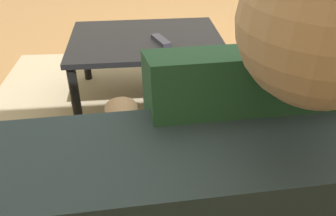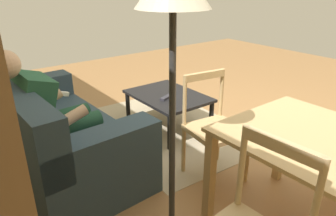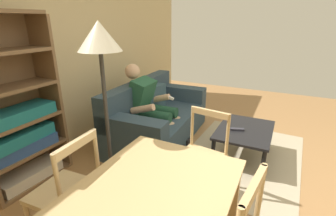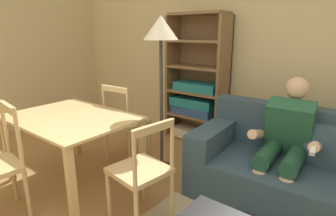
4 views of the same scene
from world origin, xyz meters
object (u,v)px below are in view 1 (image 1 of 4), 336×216
at_px(coffee_table, 146,46).
at_px(tv_remote, 161,40).
at_px(dining_chair_facing_couch, 326,41).
at_px(person_lounging, 228,167).

relative_size(coffee_table, tv_remote, 5.20).
bearing_deg(coffee_table, tv_remote, 134.31).
distance_m(coffee_table, dining_chair_facing_couch, 1.00).
xyz_separation_m(person_lounging, tv_remote, (0.06, -1.24, -0.16)).
bearing_deg(tv_remote, dining_chair_facing_couch, 148.64).
height_order(person_lounging, dining_chair_facing_couch, person_lounging).
distance_m(person_lounging, tv_remote, 1.25).
xyz_separation_m(coffee_table, tv_remote, (-0.08, 0.08, 0.06)).
xyz_separation_m(tv_remote, dining_chair_facing_couch, (-0.88, 0.17, 0.03)).
height_order(person_lounging, tv_remote, person_lounging).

